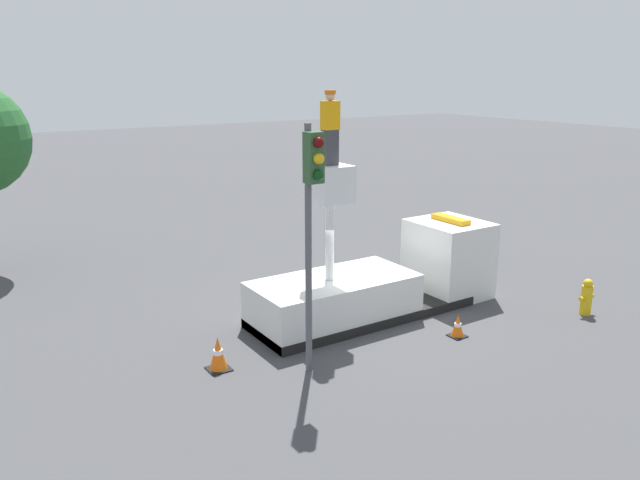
{
  "coord_description": "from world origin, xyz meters",
  "views": [
    {
      "loc": [
        -9.32,
        -12.31,
        6.24
      ],
      "look_at": [
        -1.95,
        -0.94,
        2.57
      ],
      "focal_mm": 35.0,
      "sensor_mm": 36.0,
      "label": 1
    }
  ],
  "objects_px": {
    "bucket_truck": "(382,282)",
    "traffic_cone_rear": "(218,354)",
    "traffic_cone_curbside": "(458,326)",
    "traffic_light_pole": "(312,202)",
    "fire_hydrant": "(587,297)",
    "worker": "(330,128)"
  },
  "relations": [
    {
      "from": "worker",
      "to": "traffic_light_pole",
      "type": "height_order",
      "value": "worker"
    },
    {
      "from": "fire_hydrant",
      "to": "traffic_cone_curbside",
      "type": "height_order",
      "value": "fire_hydrant"
    },
    {
      "from": "worker",
      "to": "traffic_cone_rear",
      "type": "distance_m",
      "value": 5.78
    },
    {
      "from": "bucket_truck",
      "to": "traffic_cone_rear",
      "type": "relative_size",
      "value": 9.27
    },
    {
      "from": "traffic_cone_curbside",
      "to": "bucket_truck",
      "type": "bearing_deg",
      "value": 101.71
    },
    {
      "from": "traffic_light_pole",
      "to": "fire_hydrant",
      "type": "height_order",
      "value": "traffic_light_pole"
    },
    {
      "from": "fire_hydrant",
      "to": "bucket_truck",
      "type": "bearing_deg",
      "value": 144.29
    },
    {
      "from": "bucket_truck",
      "to": "traffic_light_pole",
      "type": "height_order",
      "value": "traffic_light_pole"
    },
    {
      "from": "traffic_light_pole",
      "to": "fire_hydrant",
      "type": "distance_m",
      "value": 8.58
    },
    {
      "from": "bucket_truck",
      "to": "fire_hydrant",
      "type": "height_order",
      "value": "bucket_truck"
    },
    {
      "from": "traffic_light_pole",
      "to": "traffic_cone_curbside",
      "type": "distance_m",
      "value": 5.28
    },
    {
      "from": "fire_hydrant",
      "to": "traffic_cone_rear",
      "type": "xyz_separation_m",
      "value": [
        -9.5,
        2.36,
        -0.12
      ]
    },
    {
      "from": "traffic_cone_rear",
      "to": "traffic_cone_curbside",
      "type": "distance_m",
      "value": 5.81
    },
    {
      "from": "bucket_truck",
      "to": "fire_hydrant",
      "type": "distance_m",
      "value": 5.4
    },
    {
      "from": "fire_hydrant",
      "to": "worker",
      "type": "bearing_deg",
      "value": 152.64
    },
    {
      "from": "worker",
      "to": "traffic_light_pole",
      "type": "distance_m",
      "value": 2.96
    },
    {
      "from": "worker",
      "to": "fire_hydrant",
      "type": "xyz_separation_m",
      "value": [
        6.08,
        -3.15,
        -4.48
      ]
    },
    {
      "from": "bucket_truck",
      "to": "worker",
      "type": "xyz_separation_m",
      "value": [
        -1.7,
        0.0,
        4.14
      ]
    },
    {
      "from": "fire_hydrant",
      "to": "traffic_light_pole",
      "type": "bearing_deg",
      "value": 171.81
    },
    {
      "from": "bucket_truck",
      "to": "fire_hydrant",
      "type": "relative_size",
      "value": 7.1
    },
    {
      "from": "worker",
      "to": "traffic_cone_curbside",
      "type": "relative_size",
      "value": 3.12
    },
    {
      "from": "worker",
      "to": "traffic_cone_curbside",
      "type": "height_order",
      "value": "worker"
    }
  ]
}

